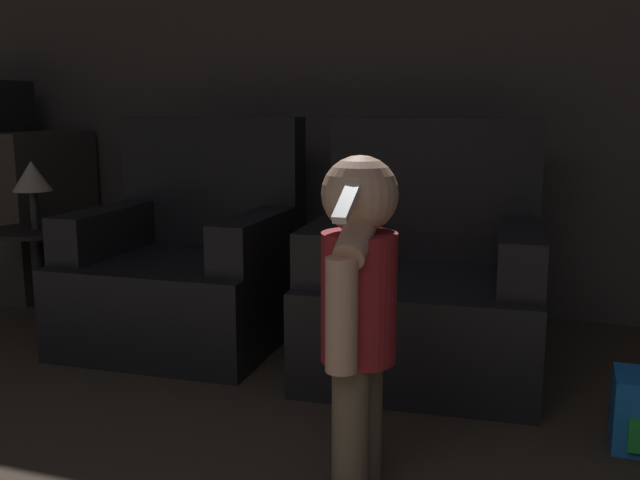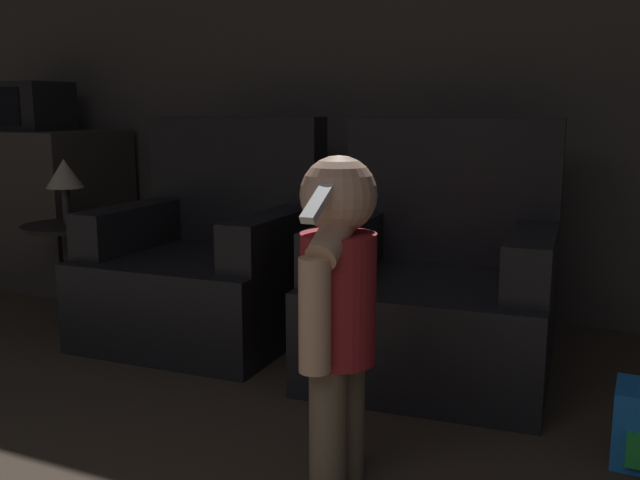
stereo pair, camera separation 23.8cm
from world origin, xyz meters
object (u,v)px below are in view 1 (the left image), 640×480
armchair_left (189,267)px  person_toddler (358,298)px  lamp (32,178)px  armchair_right (425,286)px

armchair_left → person_toddler: 1.51m
armchair_left → person_toddler: bearing=-46.0°
armchair_left → lamp: bearing=-177.6°
armchair_left → lamp: size_ratio=3.09×
armchair_left → armchair_right: (1.07, -0.00, 0.00)m
armchair_left → person_toddler: (1.09, -1.02, 0.21)m
armchair_right → lamp: size_ratio=3.09×
person_toddler → lamp: size_ratio=2.84×
lamp → armchair_left: bearing=5.1°
person_toddler → armchair_right: bearing=-175.4°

